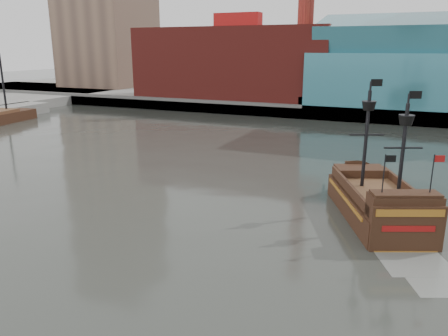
% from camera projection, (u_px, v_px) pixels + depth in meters
% --- Properties ---
extents(ground, '(400.00, 400.00, 0.00)m').
position_uv_depth(ground, '(123.00, 281.00, 24.89)').
color(ground, '#262823').
rests_on(ground, ground).
extents(promenade_far, '(220.00, 60.00, 2.00)m').
position_uv_depth(promenade_far, '(352.00, 99.00, 105.88)').
color(promenade_far, slate).
rests_on(promenade_far, ground).
extents(seawall, '(220.00, 1.00, 2.60)m').
position_uv_depth(seawall, '(329.00, 113.00, 79.74)').
color(seawall, '#4C4C49').
rests_on(seawall, ground).
extents(pirate_ship, '(10.14, 15.73, 11.37)m').
position_uv_depth(pirate_ship, '(377.00, 206.00, 33.77)').
color(pirate_ship, black).
rests_on(pirate_ship, ground).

